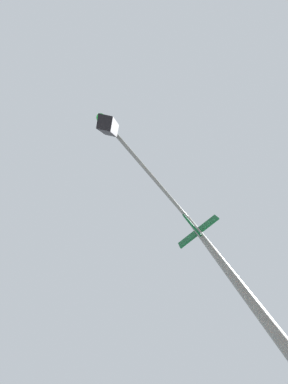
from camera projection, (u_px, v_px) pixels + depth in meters
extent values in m
cylinder|color=slate|center=(244.00, 292.00, 1.94)|extent=(0.12, 0.12, 5.94)
cylinder|color=slate|center=(152.00, 176.00, 4.28)|extent=(2.35, 1.82, 0.09)
cube|color=black|center=(109.00, 127.00, 3.64)|extent=(0.28, 0.28, 0.80)
sphere|color=red|center=(106.00, 124.00, 3.87)|extent=(0.18, 0.18, 0.18)
sphere|color=orange|center=(104.00, 121.00, 3.62)|extent=(0.18, 0.18, 0.18)
sphere|color=green|center=(101.00, 118.00, 3.38)|extent=(0.18, 0.18, 0.18)
cube|color=#0F5128|center=(201.00, 236.00, 3.40)|extent=(0.90, 0.70, 0.20)
cube|color=#0F5128|center=(198.00, 231.00, 3.62)|extent=(0.64, 0.82, 0.20)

